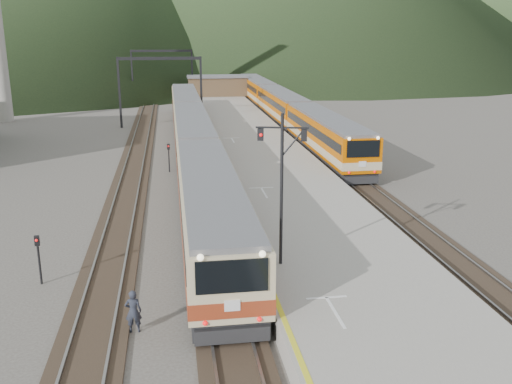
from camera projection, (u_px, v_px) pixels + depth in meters
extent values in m
cube|color=black|center=(192.00, 151.00, 52.77)|extent=(2.60, 200.00, 0.12)
cube|color=slate|center=(184.00, 151.00, 52.64)|extent=(0.10, 200.00, 0.14)
cube|color=slate|center=(200.00, 150.00, 52.85)|extent=(0.10, 200.00, 0.14)
cube|color=black|center=(137.00, 153.00, 52.06)|extent=(2.60, 200.00, 0.12)
cube|color=slate|center=(129.00, 152.00, 51.93)|extent=(0.10, 200.00, 0.14)
cube|color=slate|center=(145.00, 152.00, 52.13)|extent=(0.10, 200.00, 0.14)
cube|color=black|center=(313.00, 148.00, 54.41)|extent=(2.60, 200.00, 0.12)
cube|color=slate|center=(306.00, 147.00, 54.28)|extent=(0.10, 200.00, 0.14)
cube|color=slate|center=(320.00, 147.00, 54.49)|extent=(0.10, 200.00, 0.14)
cube|color=gray|center=(255.00, 149.00, 51.55)|extent=(8.00, 100.00, 1.00)
cube|color=black|center=(120.00, 93.00, 64.89)|extent=(0.25, 0.25, 8.00)
cube|color=black|center=(201.00, 92.00, 66.22)|extent=(0.25, 0.25, 8.00)
cube|color=black|center=(159.00, 58.00, 64.51)|extent=(9.30, 0.22, 0.35)
cube|color=black|center=(132.00, 76.00, 88.67)|extent=(0.25, 0.25, 8.00)
cube|color=black|center=(192.00, 75.00, 90.00)|extent=(0.25, 0.25, 8.00)
cube|color=black|center=(161.00, 51.00, 88.29)|extent=(9.30, 0.22, 0.35)
cube|color=brown|center=(217.00, 86.00, 89.07)|extent=(9.00, 4.00, 2.80)
cube|color=slate|center=(217.00, 76.00, 88.65)|extent=(9.40, 4.40, 0.30)
cube|color=tan|center=(210.00, 207.00, 29.32)|extent=(3.05, 20.51, 3.72)
cube|color=tan|center=(193.00, 136.00, 49.31)|extent=(3.05, 20.51, 3.72)
cube|color=tan|center=(185.00, 105.00, 69.30)|extent=(3.05, 20.51, 3.72)
cube|color=#BD5400|center=(326.00, 136.00, 49.69)|extent=(2.91, 19.60, 3.56)
cube|color=#BD5400|center=(282.00, 106.00, 68.81)|extent=(2.91, 19.60, 3.56)
cube|color=#BD5400|center=(257.00, 90.00, 87.93)|extent=(2.91, 19.60, 3.56)
cylinder|color=black|center=(281.00, 191.00, 24.16)|extent=(0.14, 0.14, 6.62)
cube|color=black|center=(282.00, 128.00, 23.42)|extent=(2.15, 0.59, 0.07)
cube|color=black|center=(260.00, 134.00, 23.58)|extent=(0.29, 0.23, 0.50)
cube|color=black|center=(304.00, 135.00, 23.42)|extent=(0.29, 0.23, 0.50)
cylinder|color=black|center=(169.00, 160.00, 45.13)|extent=(0.10, 0.10, 2.00)
cube|color=black|center=(168.00, 147.00, 44.84)|extent=(0.23, 0.17, 0.45)
cylinder|color=black|center=(39.00, 263.00, 25.10)|extent=(0.10, 0.10, 2.00)
cube|color=black|center=(37.00, 241.00, 24.81)|extent=(0.24, 0.19, 0.45)
imported|color=#232733|center=(133.00, 311.00, 21.13)|extent=(0.61, 0.40, 1.68)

